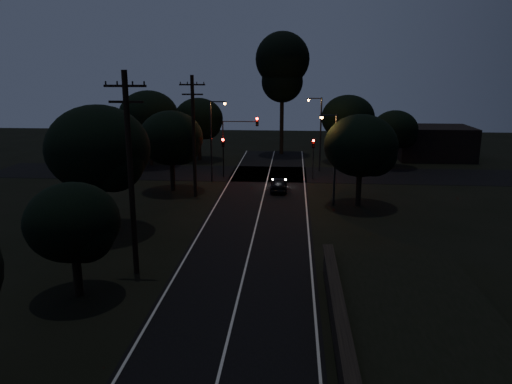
{
  "coord_description": "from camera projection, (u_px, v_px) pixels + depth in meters",
  "views": [
    {
      "loc": [
        2.61,
        -10.3,
        11.12
      ],
      "look_at": [
        0.0,
        24.0,
        2.5
      ],
      "focal_mm": 35.0,
      "sensor_mm": 36.0,
      "label": 1
    }
  ],
  "objects": [
    {
      "name": "tree_left_c",
      "position": [
        101.0,
        151.0,
        33.38
      ],
      "size": [
        6.93,
        6.93,
        8.75
      ],
      "color": "black",
      "rests_on": "ground"
    },
    {
      "name": "tree_left_d",
      "position": [
        173.0,
        139.0,
        45.08
      ],
      "size": [
        5.81,
        5.81,
        7.37
      ],
      "color": "black",
      "rests_on": "ground"
    },
    {
      "name": "tree_left_b",
      "position": [
        75.0,
        225.0,
        24.04
      ],
      "size": [
        4.55,
        4.55,
        5.79
      ],
      "color": "black",
      "rests_on": "ground"
    },
    {
      "name": "tree_far_nw",
      "position": [
        200.0,
        120.0,
        60.56
      ],
      "size": [
        5.96,
        5.96,
        7.55
      ],
      "color": "black",
      "rests_on": "ground"
    },
    {
      "name": "signal_right",
      "position": [
        313.0,
        151.0,
        50.51
      ],
      "size": [
        0.28,
        0.35,
        4.1
      ],
      "color": "black",
      "rests_on": "ground"
    },
    {
      "name": "tree_right_a",
      "position": [
        364.0,
        147.0,
        39.97
      ],
      "size": [
        5.92,
        5.92,
        7.52
      ],
      "color": "black",
      "rests_on": "ground"
    },
    {
      "name": "utility_pole_far",
      "position": [
        194.0,
        135.0,
        42.92
      ],
      "size": [
        2.2,
        0.3,
        10.5
      ],
      "color": "black",
      "rests_on": "ground"
    },
    {
      "name": "car",
      "position": [
        279.0,
        184.0,
        45.92
      ],
      "size": [
        1.58,
        3.84,
        1.3
      ],
      "primitive_type": "imported",
      "rotation": [
        0.0,
        0.0,
        3.15
      ],
      "color": "black",
      "rests_on": "ground"
    },
    {
      "name": "tree_far_w",
      "position": [
        150.0,
        117.0,
        56.87
      ],
      "size": [
        6.75,
        6.75,
        8.6
      ],
      "color": "black",
      "rests_on": "ground"
    },
    {
      "name": "tree_far_ne",
      "position": [
        350.0,
        119.0,
        59.16
      ],
      "size": [
        6.31,
        6.31,
        7.98
      ],
      "color": "black",
      "rests_on": "ground"
    },
    {
      "name": "tall_pine",
      "position": [
        282.0,
        66.0,
        63.26
      ],
      "size": [
        6.84,
        6.84,
        15.55
      ],
      "color": "black",
      "rests_on": "ground"
    },
    {
      "name": "building_left",
      "position": [
        118.0,
        139.0,
        64.09
      ],
      "size": [
        10.0,
        8.0,
        4.4
      ],
      "primitive_type": "cube",
      "color": "black",
      "rests_on": "ground"
    },
    {
      "name": "streetlight_b",
      "position": [
        319.0,
        129.0,
        53.9
      ],
      "size": [
        1.66,
        0.26,
        8.0
      ],
      "color": "black",
      "rests_on": "ground"
    },
    {
      "name": "streetlight_a",
      "position": [
        213.0,
        135.0,
        48.88
      ],
      "size": [
        1.66,
        0.26,
        8.0
      ],
      "color": "black",
      "rests_on": "ground"
    },
    {
      "name": "building_right",
      "position": [
        433.0,
        143.0,
        62.16
      ],
      "size": [
        9.0,
        7.0,
        4.0
      ],
      "primitive_type": "cube",
      "color": "black",
      "rests_on": "ground"
    },
    {
      "name": "signal_mast",
      "position": [
        239.0,
        136.0,
        50.7
      ],
      "size": [
        3.7,
        0.35,
        6.25
      ],
      "color": "black",
      "rests_on": "ground"
    },
    {
      "name": "streetlight_c",
      "position": [
        333.0,
        153.0,
        40.39
      ],
      "size": [
        1.46,
        0.26,
        7.5
      ],
      "color": "black",
      "rests_on": "ground"
    },
    {
      "name": "road_surface",
      "position": [
        262.0,
        200.0,
        42.96
      ],
      "size": [
        60.0,
        70.0,
        0.03
      ],
      "color": "black",
      "rests_on": "ground"
    },
    {
      "name": "signal_left",
      "position": [
        223.0,
        150.0,
        51.19
      ],
      "size": [
        0.28,
        0.35,
        4.1
      ],
      "color": "black",
      "rests_on": "ground"
    },
    {
      "name": "tree_far_e",
      "position": [
        397.0,
        131.0,
        56.16
      ],
      "size": [
        5.09,
        5.09,
        6.45
      ],
      "color": "black",
      "rests_on": "ground"
    },
    {
      "name": "utility_pole_mid",
      "position": [
        130.0,
        172.0,
        26.42
      ],
      "size": [
        2.2,
        0.3,
        11.0
      ],
      "color": "black",
      "rests_on": "ground"
    }
  ]
}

